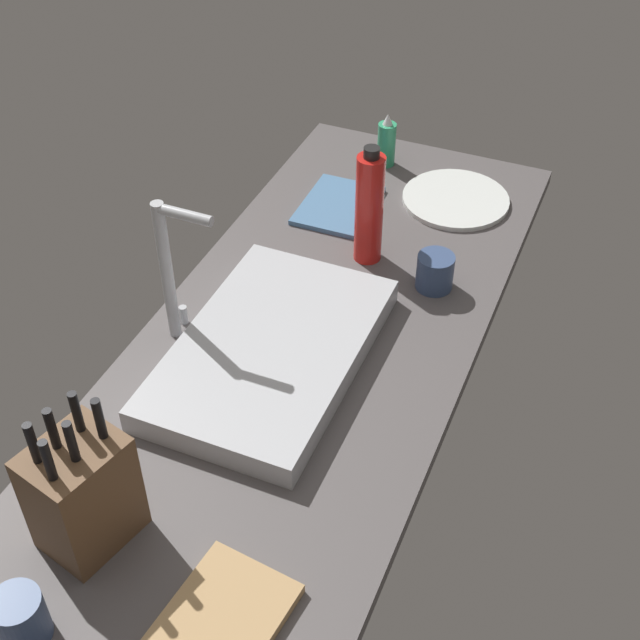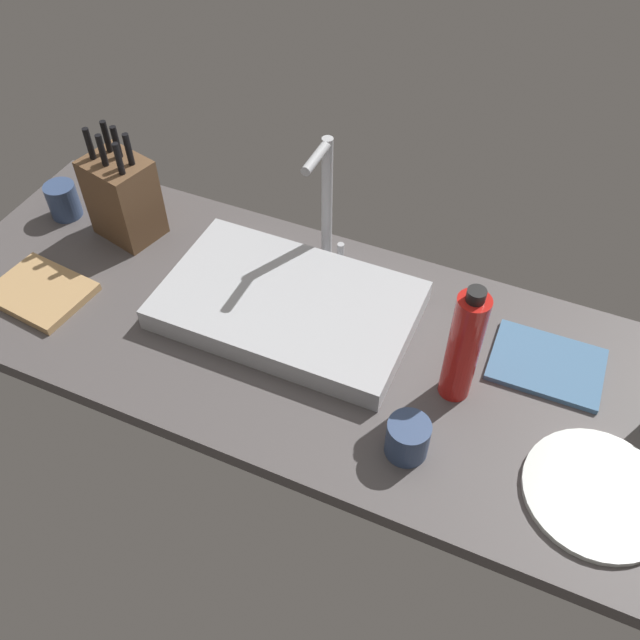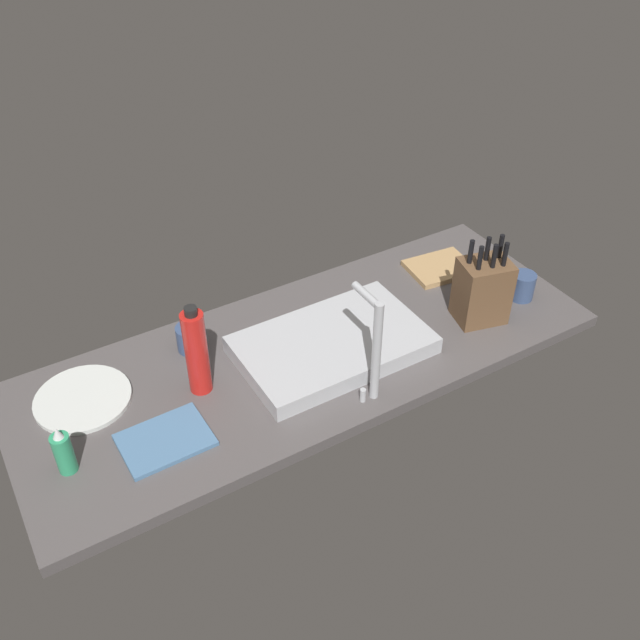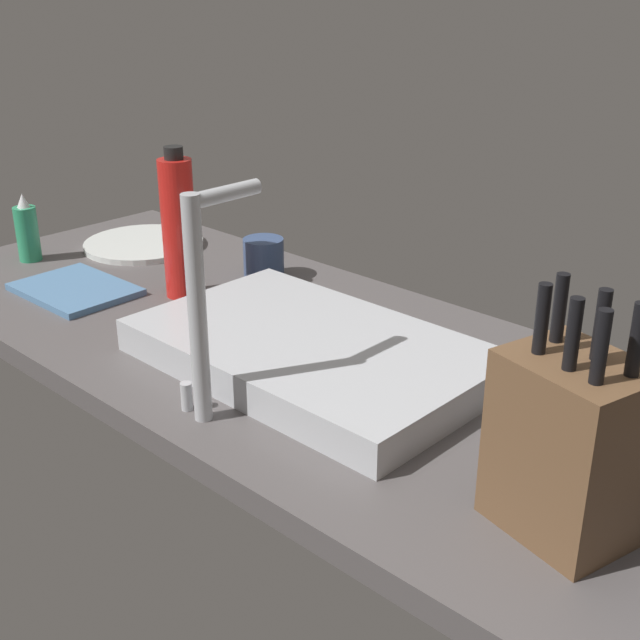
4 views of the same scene
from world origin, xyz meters
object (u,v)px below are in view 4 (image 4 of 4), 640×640
object	(u,v)px
knife_block	(569,444)
coffee_mug	(264,258)
faucet	(202,295)
water_bottle	(179,227)
dinner_plate	(144,244)
soap_bottle	(27,232)
sink_basin	(311,352)
dish_towel	(75,289)

from	to	relation	value
knife_block	coffee_mug	size ratio (longest dim) A/B	3.48
faucet	water_bottle	size ratio (longest dim) A/B	1.13
dinner_plate	coffee_mug	size ratio (longest dim) A/B	3.25
knife_block	soap_bottle	bearing A→B (deg)	11.48
sink_basin	faucet	bearing A→B (deg)	89.89
water_bottle	coffee_mug	distance (cm)	19.09
dinner_plate	water_bottle	bearing A→B (deg)	157.73
knife_block	soap_bottle	world-z (taller)	knife_block
sink_basin	soap_bottle	distance (cm)	75.94
sink_basin	knife_block	bearing A→B (deg)	168.76
knife_block	sink_basin	bearing A→B (deg)	2.64
dinner_plate	coffee_mug	xyz separation A→B (cm)	(-32.59, -4.71, 3.28)
faucet	water_bottle	distance (cm)	45.47
coffee_mug	soap_bottle	bearing A→B (deg)	31.42
faucet	knife_block	size ratio (longest dim) A/B	1.13
soap_bottle	dish_towel	distance (cm)	23.69
sink_basin	faucet	world-z (taller)	faucet
sink_basin	knife_block	world-z (taller)	knife_block
sink_basin	dish_towel	size ratio (longest dim) A/B	2.43
faucet	dinner_plate	size ratio (longest dim) A/B	1.21
sink_basin	dish_towel	bearing A→B (deg)	8.18
water_bottle	knife_block	bearing A→B (deg)	170.19
knife_block	dish_towel	bearing A→B (deg)	13.02
knife_block	water_bottle	world-z (taller)	same
dish_towel	coffee_mug	bearing A→B (deg)	-123.40
sink_basin	coffee_mug	bearing A→B (deg)	-32.85
soap_bottle	coffee_mug	bearing A→B (deg)	-148.58
faucet	water_bottle	world-z (taller)	faucet
sink_basin	dinner_plate	xyz separation A→B (cm)	(66.23, -17.02, -1.95)
water_bottle	sink_basin	bearing A→B (deg)	171.94
sink_basin	coffee_mug	xyz separation A→B (cm)	(33.64, -21.72, 1.33)
water_bottle	dinner_plate	size ratio (longest dim) A/B	1.07
knife_block	dish_towel	size ratio (longest dim) A/B	1.25
soap_bottle	dish_towel	world-z (taller)	soap_bottle
soap_bottle	dinner_plate	distance (cm)	23.71
soap_bottle	dish_towel	xyz separation A→B (cm)	(-22.77, 3.62, -5.43)
dinner_plate	dish_towel	world-z (taller)	same
sink_basin	water_bottle	bearing A→B (deg)	-8.06
faucet	dinner_plate	world-z (taller)	faucet
faucet	coffee_mug	size ratio (longest dim) A/B	3.93
dinner_plate	sink_basin	bearing A→B (deg)	165.59
soap_bottle	dinner_plate	xyz separation A→B (cm)	(-9.52, -21.02, -5.43)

